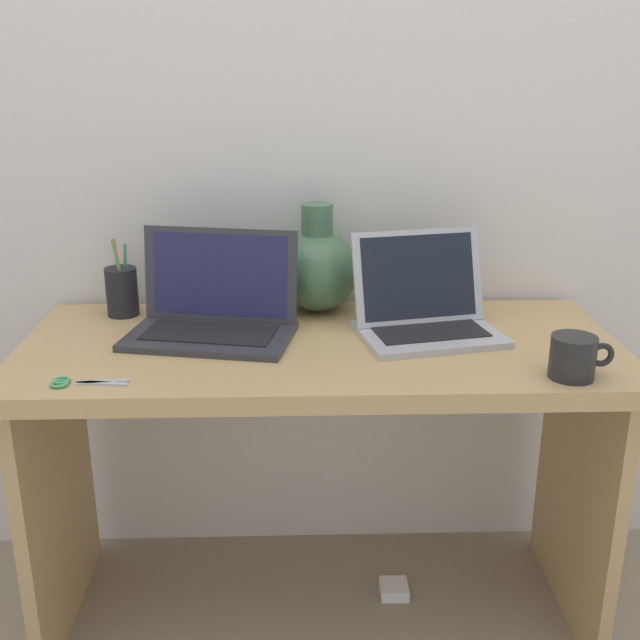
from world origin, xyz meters
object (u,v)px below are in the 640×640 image
at_px(coffee_mug, 574,357).
at_px(laptop_left, 215,307).
at_px(scissors, 75,382).
at_px(laptop_right, 424,307).
at_px(power_brick, 394,589).
at_px(green_vase, 317,268).
at_px(pen_cup, 122,291).

bearing_deg(coffee_mug, laptop_left, 158.90).
xyz_separation_m(laptop_left, scissors, (-0.24, -0.28, -0.06)).
xyz_separation_m(laptop_left, laptop_right, (0.47, -0.01, -0.00)).
distance_m(laptop_left, laptop_right, 0.47).
bearing_deg(power_brick, laptop_left, 176.93).
xyz_separation_m(laptop_right, green_vase, (-0.23, 0.17, 0.05)).
distance_m(laptop_right, green_vase, 0.29).
relative_size(coffee_mug, scissors, 0.85).
relative_size(laptop_right, pen_cup, 1.79).
bearing_deg(green_vase, laptop_left, -145.82).
bearing_deg(green_vase, power_brick, -43.72).
bearing_deg(scissors, coffee_mug, 0.15).
bearing_deg(laptop_right, power_brick, -162.45).
height_order(laptop_left, green_vase, green_vase).
height_order(laptop_right, power_brick, laptop_right).
bearing_deg(scissors, power_brick, 21.17).
relative_size(green_vase, pen_cup, 1.37).
distance_m(pen_cup, power_brick, 1.01).
height_order(green_vase, power_brick, green_vase).
bearing_deg(green_vase, coffee_mug, -41.98).
distance_m(laptop_left, coffee_mug, 0.77).
relative_size(green_vase, coffee_mug, 2.10).
height_order(laptop_left, power_brick, laptop_left).
xyz_separation_m(laptop_right, coffee_mug, (0.25, -0.27, -0.02)).
bearing_deg(laptop_right, scissors, -159.06).
bearing_deg(green_vase, scissors, -137.22).
xyz_separation_m(laptop_right, pen_cup, (-0.70, 0.14, 0.00)).
height_order(pen_cup, scissors, pen_cup).
relative_size(laptop_left, green_vase, 1.50).
height_order(green_vase, coffee_mug, green_vase).
relative_size(laptop_right, coffee_mug, 2.74).
bearing_deg(laptop_right, coffee_mug, -47.15).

